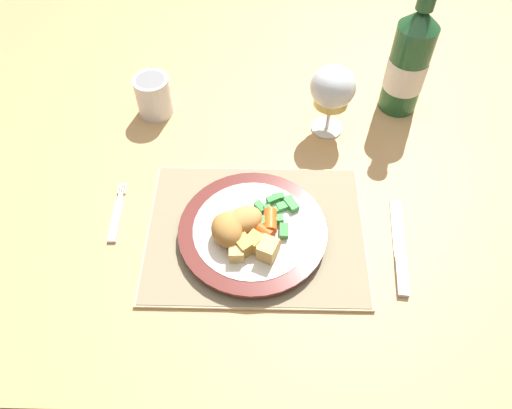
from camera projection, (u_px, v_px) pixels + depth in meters
name	position (u px, v px, depth m)	size (l,w,h in m)	color
ground_plane	(252.00, 299.00, 1.57)	(6.00, 6.00, 0.00)	brown
dining_table	(250.00, 155.00, 1.04)	(1.35, 1.07, 0.74)	tan
placemat	(256.00, 232.00, 0.83)	(0.36, 0.28, 0.01)	#CCB789
dinner_plate	(253.00, 232.00, 0.81)	(0.24, 0.24, 0.02)	white
breaded_croquettes	(233.00, 225.00, 0.78)	(0.10, 0.10, 0.04)	tan
green_beans_pile	(278.00, 210.00, 0.82)	(0.08, 0.09, 0.02)	green
glazed_carrots	(268.00, 231.00, 0.79)	(0.05, 0.08, 0.02)	orange
fork	(117.00, 216.00, 0.85)	(0.02, 0.12, 0.01)	silver
table_knife	(400.00, 255.00, 0.80)	(0.03, 0.18, 0.01)	silver
wine_glass	(333.00, 90.00, 0.90)	(0.08, 0.08, 0.14)	silver
bottle	(409.00, 62.00, 0.94)	(0.08, 0.08, 0.27)	#23562D
roast_potatoes	(254.00, 247.00, 0.77)	(0.08, 0.05, 0.03)	gold
drinking_cup	(153.00, 95.00, 0.98)	(0.07, 0.07, 0.08)	white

